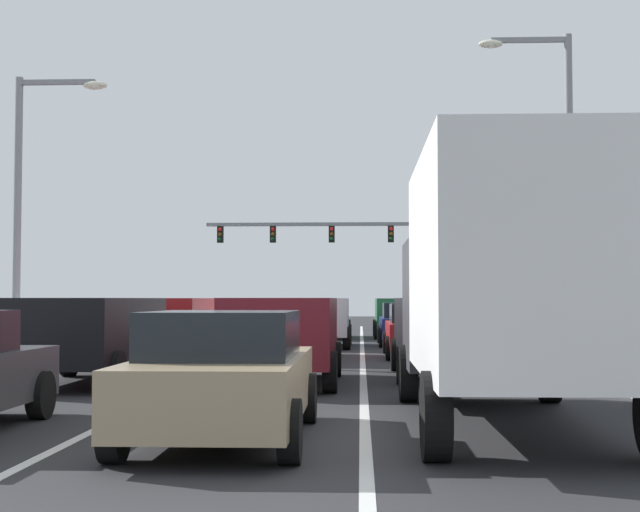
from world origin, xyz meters
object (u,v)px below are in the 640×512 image
suv_silver_center_lane_fourth (319,317)px  sedan_navy_left_lane_fourth (206,325)px  sedan_green_left_lane_fifth (244,320)px  suv_black_right_lane_second (445,329)px  sedan_navy_right_lane_fourth (406,324)px  street_lamp_right_far (508,213)px  traffic_light_gantry (355,243)px  sedan_red_right_lane_third (419,330)px  suv_white_center_lane_third (293,322)px  sedan_tan_center_lane_nearest (224,375)px  box_truck_right_lane_nearest (508,280)px  suv_green_right_lane_fifth (399,314)px  street_lamp_right_mid (558,166)px  roadside_sign_right (612,225)px  suv_black_left_lane_second (90,331)px  suv_maroon_center_lane_second (284,332)px  street_lamp_left_mid (30,188)px  suv_red_left_lane_third (172,323)px  suv_gray_center_lane_fifth (324,314)px

suv_silver_center_lane_fourth → sedan_navy_left_lane_fourth: suv_silver_center_lane_fourth is taller
sedan_green_left_lane_fifth → suv_black_right_lane_second: bearing=-70.1°
sedan_navy_right_lane_fourth → street_lamp_right_far: street_lamp_right_far is taller
suv_silver_center_lane_fourth → traffic_light_gantry: (1.07, 21.12, 3.87)m
sedan_red_right_lane_third → suv_silver_center_lane_fourth: 6.07m
suv_black_right_lane_second → suv_white_center_lane_third: 6.76m
sedan_tan_center_lane_nearest → street_lamp_right_far: street_lamp_right_far is taller
box_truck_right_lane_nearest → sedan_green_left_lane_fifth: box_truck_right_lane_nearest is taller
sedan_red_right_lane_third → sedan_tan_center_lane_nearest: (-3.27, -15.52, 0.00)m
suv_green_right_lane_fifth → sedan_tan_center_lane_nearest: (-3.23, -28.36, -0.25)m
suv_white_center_lane_third → suv_silver_center_lane_fourth: same height
box_truck_right_lane_nearest → sedan_tan_center_lane_nearest: size_ratio=1.60×
suv_green_right_lane_fifth → traffic_light_gantry: bearing=98.3°
street_lamp_right_mid → sedan_tan_center_lane_nearest: bearing=-115.0°
roadside_sign_right → suv_green_right_lane_fifth: bearing=124.3°
box_truck_right_lane_nearest → sedan_green_left_lane_fifth: 26.74m
sedan_navy_right_lane_fourth → street_lamp_right_far: (4.12, 3.03, 4.23)m
suv_silver_center_lane_fourth → sedan_green_left_lane_fifth: size_ratio=1.09×
suv_black_right_lane_second → sedan_navy_left_lane_fourth: suv_black_right_lane_second is taller
traffic_light_gantry → street_lamp_right_far: (6.08, -16.78, 0.10)m
suv_white_center_lane_third → suv_black_left_lane_second: 8.21m
suv_maroon_center_lane_second → sedan_red_right_lane_third: bearing=69.3°
sedan_green_left_lane_fifth → street_lamp_left_mid: bearing=-110.5°
suv_black_right_lane_second → sedan_green_left_lane_fifth: size_ratio=1.09×
suv_silver_center_lane_fourth → street_lamp_right_mid: bearing=-36.8°
sedan_tan_center_lane_nearest → suv_maroon_center_lane_second: bearing=89.2°
suv_silver_center_lane_fourth → suv_red_left_lane_third: (-3.57, -7.37, 0.00)m
traffic_light_gantry → suv_black_left_lane_second: bearing=-98.1°
sedan_navy_right_lane_fourth → roadside_sign_right: roadside_sign_right is taller
suv_black_left_lane_second → street_lamp_right_far: street_lamp_right_far is taller
sedan_green_left_lane_fifth → street_lamp_right_mid: street_lamp_right_mid is taller
street_lamp_right_far → sedan_navy_left_lane_fourth: bearing=-157.0°
traffic_light_gantry → roadside_sign_right: (8.40, -22.94, -0.87)m
sedan_navy_right_lane_fourth → sedan_navy_left_lane_fourth: bearing=-166.6°
suv_gray_center_lane_fifth → street_lamp_left_mid: street_lamp_left_mid is taller
street_lamp_right_far → box_truck_right_lane_nearest: bearing=-99.2°
suv_green_right_lane_fifth → street_lamp_right_mid: (4.00, -12.88, 4.43)m
sedan_tan_center_lane_nearest → suv_silver_center_lane_fourth: (0.19, 20.74, 0.25)m
traffic_light_gantry → suv_red_left_lane_third: bearing=-99.2°
suv_maroon_center_lane_second → street_lamp_right_far: 19.75m
suv_silver_center_lane_fourth → street_lamp_right_mid: (7.04, -5.26, 4.43)m
sedan_tan_center_lane_nearest → sedan_navy_left_lane_fourth: 20.72m
suv_black_right_lane_second → street_lamp_right_far: (3.97, 16.30, 3.97)m
suv_green_right_lane_fifth → suv_red_left_lane_third: same height
box_truck_right_lane_nearest → traffic_light_gantry: traffic_light_gantry is taller
roadside_sign_right → sedan_navy_right_lane_fourth: bearing=154.1°
box_truck_right_lane_nearest → suv_black_right_lane_second: box_truck_right_lane_nearest is taller
suv_gray_center_lane_fifth → roadside_sign_right: size_ratio=0.89×
sedan_tan_center_lane_nearest → suv_gray_center_lane_fifth: size_ratio=0.92×
sedan_navy_right_lane_fourth → suv_maroon_center_lane_second: bearing=-101.8°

